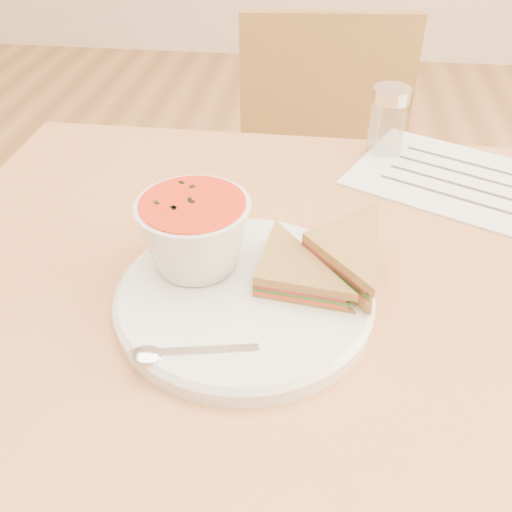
% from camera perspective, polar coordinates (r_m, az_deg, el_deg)
% --- Properties ---
extents(dining_table, '(1.00, 0.70, 0.75)m').
position_cam_1_polar(dining_table, '(0.93, 6.27, -20.03)').
color(dining_table, '#97552F').
rests_on(dining_table, floor).
extents(chair_far, '(0.41, 0.41, 0.85)m').
position_cam_1_polar(chair_far, '(1.28, 6.63, 2.40)').
color(chair_far, brown).
rests_on(chair_far, floor).
extents(plate, '(0.31, 0.31, 0.02)m').
position_cam_1_polar(plate, '(0.60, -1.19, -4.25)').
color(plate, silver).
rests_on(plate, dining_table).
extents(soup_bowl, '(0.13, 0.13, 0.08)m').
position_cam_1_polar(soup_bowl, '(0.61, -6.12, 1.89)').
color(soup_bowl, silver).
rests_on(soup_bowl, plate).
extents(sandwich_half_a, '(0.12, 0.12, 0.03)m').
position_cam_1_polar(sandwich_half_a, '(0.58, -0.37, -3.36)').
color(sandwich_half_a, '#AF853D').
rests_on(sandwich_half_a, plate).
extents(sandwich_half_b, '(0.16, 0.16, 0.03)m').
position_cam_1_polar(sandwich_half_b, '(0.61, 4.59, 1.00)').
color(sandwich_half_b, '#AF853D').
rests_on(sandwich_half_b, plate).
extents(spoon, '(0.17, 0.07, 0.01)m').
position_cam_1_polar(spoon, '(0.53, -5.63, -9.51)').
color(spoon, silver).
rests_on(spoon, plate).
extents(paper_menu, '(0.35, 0.31, 0.00)m').
position_cam_1_polar(paper_menu, '(0.87, 19.58, 7.22)').
color(paper_menu, white).
rests_on(paper_menu, dining_table).
extents(condiment_shaker, '(0.06, 0.06, 0.10)m').
position_cam_1_polar(condiment_shaker, '(0.89, 13.04, 13.03)').
color(condiment_shaker, silver).
rests_on(condiment_shaker, dining_table).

